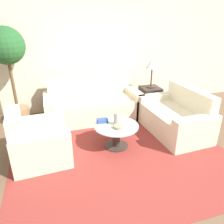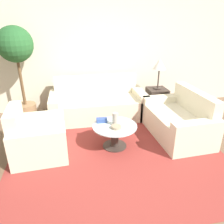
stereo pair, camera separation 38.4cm
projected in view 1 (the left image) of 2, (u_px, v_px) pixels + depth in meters
The scene contains 13 objects.
ground_plane at pixel (138, 171), 3.22m from camera, with size 14.00×14.00×0.00m, color brown.
wall_back at pixel (95, 54), 5.05m from camera, with size 10.00×0.06×2.60m.
rug at pixel (116, 146), 3.85m from camera, with size 3.48×3.48×0.01m.
sofa_main at pixel (93, 105), 4.86m from camera, with size 2.07×0.90×0.88m.
armchair at pixel (37, 143), 3.40m from camera, with size 0.88×0.94×0.84m.
loveseat at pixel (177, 118), 4.24m from camera, with size 0.93×1.49×0.86m.
coffee_table at pixel (116, 133), 3.74m from camera, with size 0.76×0.76×0.41m.
side_table at pixel (150, 99), 5.15m from camera, with size 0.43×0.43×0.59m.
table_lamp at pixel (152, 64), 4.82m from camera, with size 0.29×0.29×0.67m.
potted_plant at pixel (8, 58), 4.14m from camera, with size 0.70×0.70×1.95m.
vase at pixel (117, 119), 3.67m from camera, with size 0.10×0.10×0.22m.
bowl at pixel (118, 127), 3.59m from camera, with size 0.17×0.17×0.05m.
book_stack at pixel (102, 121), 3.78m from camera, with size 0.19×0.12×0.07m.
Camera 1 is at (-1.13, -2.36, 2.10)m, focal length 35.00 mm.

